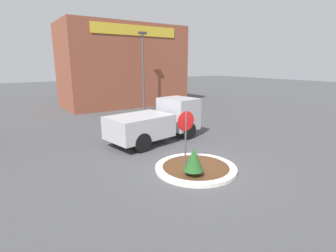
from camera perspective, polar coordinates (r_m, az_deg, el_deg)
name	(u,v)px	position (r m, az deg, el deg)	size (l,w,h in m)	color
ground_plane	(196,170)	(10.98, 6.04, -9.46)	(120.00, 120.00, 0.00)	#474749
traffic_island	(196,168)	(10.95, 6.05, -9.10)	(3.34, 3.34, 0.15)	silver
stop_sign	(186,128)	(10.59, 3.88, -0.50)	(0.82, 0.07, 2.44)	#4C4C51
island_shrub	(194,159)	(9.87, 5.61, -7.26)	(0.75, 0.75, 1.07)	brown
utility_truck	(158,121)	(14.63, -2.24, 1.11)	(5.69, 2.97, 2.26)	#B2B2B7
storefront_building	(123,66)	(28.03, -9.68, 12.78)	(12.11, 6.07, 7.98)	brown
light_pole	(143,66)	(23.96, -5.45, 12.85)	(0.70, 0.30, 6.90)	#4C4C51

